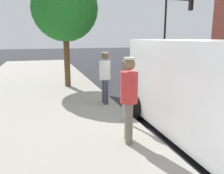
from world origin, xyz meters
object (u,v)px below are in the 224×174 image
pedestrian_in_red (129,95)px  pedestrian_in_white (105,75)px  parking_meter_near (124,81)px  traffic_light_corner (175,20)px  street_tree (65,8)px

pedestrian_in_red → pedestrian_in_white: pedestrian_in_red is taller
pedestrian_in_white → parking_meter_near: bearing=90.2°
parking_meter_near → traffic_light_corner: size_ratio=0.29×
street_tree → pedestrian_in_white: bearing=105.3°
pedestrian_in_white → street_tree: 3.83m
street_tree → parking_meter_near: bearing=100.0°
parking_meter_near → street_tree: street_tree is taller
pedestrian_in_red → street_tree: 6.19m
parking_meter_near → street_tree: bearing=-80.0°
street_tree → traffic_light_corner: bearing=-144.3°
pedestrian_in_red → traffic_light_corner: 15.26m
pedestrian_in_red → parking_meter_near: bearing=-105.1°
parking_meter_near → traffic_light_corner: (-8.34, -11.27, 2.34)m
pedestrian_in_white → traffic_light_corner: (-8.34, -9.59, 2.44)m
parking_meter_near → pedestrian_in_white: size_ratio=0.94×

